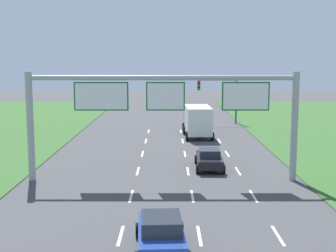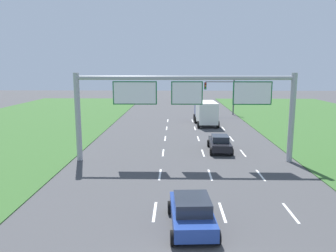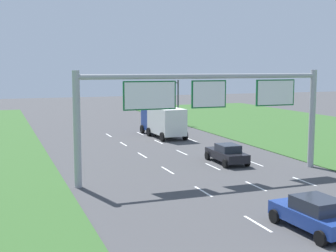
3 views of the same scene
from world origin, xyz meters
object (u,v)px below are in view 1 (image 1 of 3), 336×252
object	(u,v)px
sign_gantry	(162,104)
traffic_light_mast	(219,92)
car_mid_lane	(208,159)
car_lead_silver	(159,233)
box_truck	(195,120)

from	to	relation	value
sign_gantry	traffic_light_mast	size ratio (longest dim) A/B	3.08
car_mid_lane	car_lead_silver	bearing A→B (deg)	-101.02
car_mid_lane	traffic_light_mast	world-z (taller)	traffic_light_mast
car_mid_lane	traffic_light_mast	xyz separation A→B (m)	(3.31, 23.29, 3.14)
car_lead_silver	car_mid_lane	world-z (taller)	car_lead_silver
box_truck	sign_gantry	world-z (taller)	sign_gantry
car_lead_silver	sign_gantry	bearing A→B (deg)	86.55
car_mid_lane	traffic_light_mast	size ratio (longest dim) A/B	0.77
car_lead_silver	sign_gantry	distance (m)	11.97
car_lead_silver	box_truck	size ratio (longest dim) A/B	0.58
box_truck	traffic_light_mast	bearing A→B (deg)	68.06
car_mid_lane	sign_gantry	world-z (taller)	sign_gantry
box_truck	sign_gantry	bearing A→B (deg)	-102.28
box_truck	traffic_light_mast	xyz separation A→B (m)	(3.31, 9.07, 2.19)
car_mid_lane	sign_gantry	xyz separation A→B (m)	(-3.19, -3.25, 4.21)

